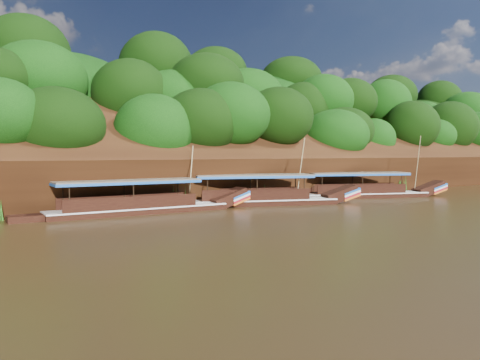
# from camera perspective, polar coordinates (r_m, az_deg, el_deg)

# --- Properties ---
(ground) EXTENTS (160.00, 160.00, 0.00)m
(ground) POSITION_cam_1_polar(r_m,az_deg,el_deg) (33.25, 11.04, -4.06)
(ground) COLOR black
(ground) RESTS_ON ground
(riverbank) EXTENTS (120.00, 30.06, 19.40)m
(riverbank) POSITION_cam_1_polar(r_m,az_deg,el_deg) (51.58, -7.23, 0.67)
(riverbank) COLOR black
(riverbank) RESTS_ON ground
(boat_0) EXTENTS (14.49, 6.93, 6.28)m
(boat_0) POSITION_cam_1_polar(r_m,az_deg,el_deg) (46.41, 15.78, -1.38)
(boat_0) COLOR black
(boat_0) RESTS_ON ground
(boat_1) EXTENTS (14.20, 7.00, 5.92)m
(boat_1) POSITION_cam_1_polar(r_m,az_deg,el_deg) (38.35, 3.83, -2.18)
(boat_1) COLOR black
(boat_1) RESTS_ON ground
(boat_2) EXTENTS (15.14, 2.84, 5.22)m
(boat_2) POSITION_cam_1_polar(r_m,az_deg,el_deg) (33.72, -10.85, -3.03)
(boat_2) COLOR black
(boat_2) RESTS_ON ground
(reeds) EXTENTS (49.85, 2.36, 2.00)m
(reeds) POSITION_cam_1_polar(r_m,az_deg,el_deg) (38.85, -1.90, -1.63)
(reeds) COLOR #2B6619
(reeds) RESTS_ON ground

